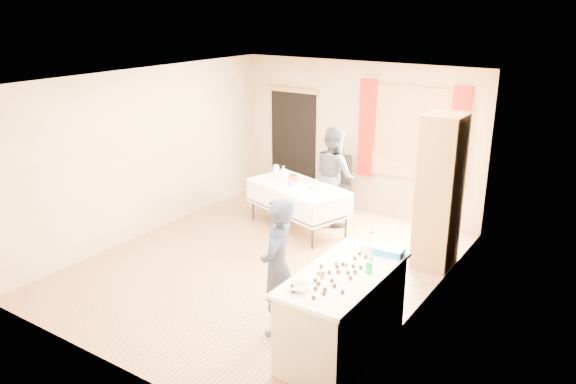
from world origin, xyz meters
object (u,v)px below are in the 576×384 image
Objects in this scene: counter at (343,312)px; woman at (334,175)px; chair at (337,195)px; cabinet at (440,192)px; girl at (277,267)px; party_table at (298,203)px.

counter is 3.76m from woman.
woman is (0.16, -0.42, 0.51)m from chair.
cabinet is 2.56m from chair.
chair is 0.64× the size of girl.
woman is (-2.01, 0.68, -0.27)m from cabinet.
cabinet reaches higher than girl.
chair reaches higher than counter.
woman is at bearing 81.11° from party_table.
party_table is 1.85× the size of chair.
party_table is 1.07m from chair.
cabinet is 2.77m from girl.
counter is at bearing -72.76° from chair.
counter is 1.65× the size of chair.
chair is at bearing -36.84° from woman.
party_table is 3.05m from girl.
chair is at bearing 119.70° from counter.
counter is 0.89× the size of party_table.
counter is 3.41m from party_table.
counter is at bearing 77.67° from girl.
chair is 0.68m from woman.
party_table is at bearing 130.55° from counter.
counter is (-0.10, -2.54, -0.62)m from cabinet.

